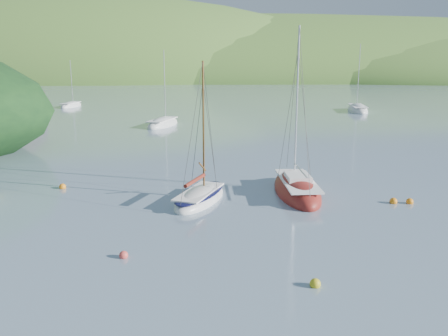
{
  "coord_description": "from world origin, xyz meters",
  "views": [
    {
      "loc": [
        -0.21,
        -21.72,
        9.54
      ],
      "look_at": [
        -0.35,
        8.0,
        2.42
      ],
      "focal_mm": 40.0,
      "sensor_mm": 36.0,
      "label": 1
    }
  ],
  "objects_px": {
    "distant_sloop_b": "(358,110)",
    "distant_sloop_c": "(71,106)",
    "daysailer_white": "(200,198)",
    "sloop_red": "(297,190)",
    "distant_sloop_a": "(163,124)"
  },
  "relations": [
    {
      "from": "sloop_red",
      "to": "distant_sloop_a",
      "type": "distance_m",
      "value": 33.04
    },
    {
      "from": "daysailer_white",
      "to": "distant_sloop_a",
      "type": "height_order",
      "value": "distant_sloop_a"
    },
    {
      "from": "distant_sloop_b",
      "to": "daysailer_white",
      "type": "bearing_deg",
      "value": -111.08
    },
    {
      "from": "daysailer_white",
      "to": "sloop_red",
      "type": "xyz_separation_m",
      "value": [
        6.47,
        1.73,
        0.01
      ]
    },
    {
      "from": "distant_sloop_c",
      "to": "sloop_red",
      "type": "bearing_deg",
      "value": -47.27
    },
    {
      "from": "sloop_red",
      "to": "distant_sloop_c",
      "type": "bearing_deg",
      "value": 117.36
    },
    {
      "from": "distant_sloop_a",
      "to": "distant_sloop_b",
      "type": "distance_m",
      "value": 32.35
    },
    {
      "from": "distant_sloop_b",
      "to": "distant_sloop_a",
      "type": "bearing_deg",
      "value": -148.06
    },
    {
      "from": "distant_sloop_b",
      "to": "distant_sloop_c",
      "type": "relative_size",
      "value": 1.34
    },
    {
      "from": "distant_sloop_a",
      "to": "distant_sloop_b",
      "type": "relative_size",
      "value": 0.91
    },
    {
      "from": "distant_sloop_c",
      "to": "distant_sloop_a",
      "type": "bearing_deg",
      "value": -37.65
    },
    {
      "from": "daysailer_white",
      "to": "distant_sloop_b",
      "type": "distance_m",
      "value": 52.25
    },
    {
      "from": "distant_sloop_a",
      "to": "distant_sloop_c",
      "type": "bearing_deg",
      "value": 148.44
    },
    {
      "from": "sloop_red",
      "to": "distant_sloop_a",
      "type": "bearing_deg",
      "value": 109.26
    },
    {
      "from": "distant_sloop_a",
      "to": "distant_sloop_b",
      "type": "height_order",
      "value": "distant_sloop_b"
    }
  ]
}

